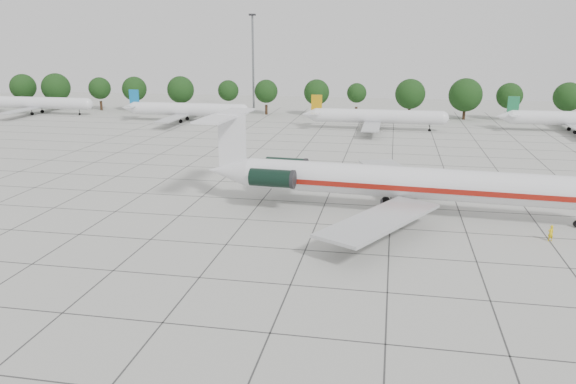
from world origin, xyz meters
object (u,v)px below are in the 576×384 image
Objects in this scene: bg_airliner_a at (39,103)px; bg_airliner_b at (187,110)px; bg_airliner_c at (377,117)px; floodlight_mast at (253,57)px; ground_crew at (551,233)px; main_airliner at (391,181)px.

bg_airliner_b is (42.74, -5.44, 0.00)m from bg_airliner_a.
bg_airliner_b and bg_airliner_c have the same top height.
bg_airliner_b is 45.19m from bg_airliner_c.
floodlight_mast reaches higher than bg_airliner_c.
bg_airliner_a reaches higher than ground_crew.
bg_airliner_c is 44.92m from floodlight_mast.
ground_crew is at bearing -35.06° from bg_airliner_a.
floodlight_mast is (-37.85, 86.55, 10.41)m from main_airliner.
main_airliner reaches higher than bg_airliner_b.
ground_crew is 0.06× the size of bg_airliner_a.
bg_airliner_a is 57.43m from floodlight_mast.
floodlight_mast is at bearing 142.04° from bg_airliner_c.
main_airliner is at bearing -52.62° from bg_airliner_b.
ground_crew is (16.17, -6.39, -3.03)m from main_airliner.
bg_airliner_b is (-48.62, 63.64, -0.96)m from main_airliner.
bg_airliner_c is at bearing -37.96° from floodlight_mast.
main_airliner is at bearing -86.56° from bg_airliner_c.
main_airliner is at bearing -44.44° from ground_crew.
main_airliner reaches higher than ground_crew.
floodlight_mast is at bearing 117.72° from main_airliner.
bg_airliner_c is (-19.76, 66.21, 2.06)m from ground_crew.
bg_airliner_c is (45.03, -3.82, 0.00)m from bg_airliner_b.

